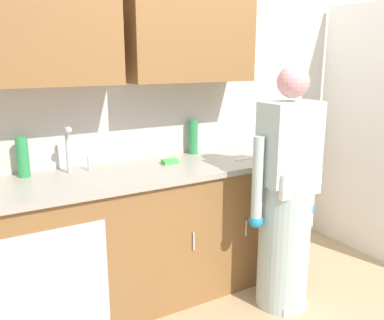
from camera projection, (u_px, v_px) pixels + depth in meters
name	position (u px, v px, depth m)	size (l,w,h in m)	color
kitchen_wall_with_uppers	(168.00, 84.00, 2.99)	(4.80, 0.44, 2.70)	beige
closet_door_panel	(373.00, 134.00, 3.36)	(1.10, 0.04, 2.10)	silver
counter_cabinet	(135.00, 239.00, 2.79)	(1.90, 0.62, 0.90)	brown
countertop	(133.00, 174.00, 2.68)	(1.96, 0.66, 0.04)	#A8A093
sink	(81.00, 180.00, 2.52)	(0.50, 0.36, 0.35)	#B7BABF
person_at_sink	(286.00, 209.00, 2.67)	(0.55, 0.34, 1.62)	white
bottle_soap	(23.00, 157.00, 2.51)	(0.07, 0.07, 0.25)	#2D8C4C
bottle_water_short	(193.00, 137.00, 3.13)	(0.07, 0.07, 0.26)	#2D8C4C
knife_on_counter	(249.00, 158.00, 3.00)	(0.24, 0.02, 0.01)	silver
sponge	(170.00, 161.00, 2.85)	(0.11, 0.07, 0.03)	#4CBF4C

